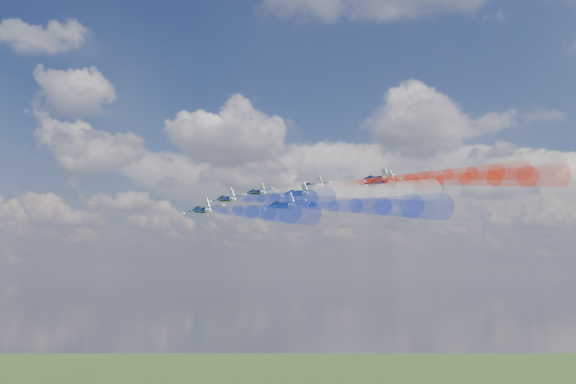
% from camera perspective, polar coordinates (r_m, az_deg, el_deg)
% --- Properties ---
extents(jet_lead, '(14.82, 14.57, 6.29)m').
position_cam_1_polar(jet_lead, '(163.31, -2.88, -0.02)').
color(jet_lead, black).
extents(trail_lead, '(34.16, 27.65, 8.60)m').
position_cam_1_polar(trail_lead, '(141.16, 1.43, 0.13)').
color(trail_lead, white).
extents(jet_inner_left, '(14.82, 14.57, 6.29)m').
position_cam_1_polar(jet_inner_left, '(146.12, -5.65, -0.64)').
color(jet_inner_left, black).
extents(trail_inner_left, '(34.16, 27.65, 8.60)m').
position_cam_1_polar(trail_inner_left, '(123.45, -1.23, -0.57)').
color(trail_inner_left, '#1730C4').
extents(jet_inner_right, '(14.82, 14.57, 6.29)m').
position_cam_1_polar(jet_inner_right, '(154.69, 2.26, 0.56)').
color(jet_inner_right, black).
extents(trail_inner_right, '(34.16, 27.65, 8.60)m').
position_cam_1_polar(trail_inner_right, '(133.78, 7.67, 0.81)').
color(trail_inner_right, red).
extents(jet_outer_left, '(14.82, 14.57, 6.29)m').
position_cam_1_polar(jet_outer_left, '(130.31, -7.86, -1.65)').
color(jet_outer_left, black).
extents(trail_outer_left, '(34.16, 27.65, 8.60)m').
position_cam_1_polar(trail_outer_left, '(107.26, -3.25, -1.80)').
color(trail_outer_left, '#1730C4').
extents(jet_center_third, '(14.82, 14.57, 6.29)m').
position_cam_1_polar(jet_center_third, '(139.12, 0.81, -0.13)').
color(jet_center_third, black).
extents(trail_center_third, '(34.16, 27.65, 8.60)m').
position_cam_1_polar(trail_center_third, '(117.92, 6.68, 0.03)').
color(trail_center_third, white).
extents(jet_outer_right, '(14.82, 14.57, 6.29)m').
position_cam_1_polar(jet_outer_right, '(151.96, 8.02, 1.22)').
color(jet_outer_right, black).
extents(trail_outer_right, '(34.16, 27.65, 8.60)m').
position_cam_1_polar(trail_outer_right, '(132.66, 14.39, 1.56)').
color(trail_outer_right, red).
extents(jet_rear_left, '(14.82, 14.57, 6.29)m').
position_cam_1_polar(jet_rear_left, '(119.73, -0.51, -1.24)').
color(jet_rear_left, black).
extents(trail_rear_left, '(34.16, 27.65, 8.60)m').
position_cam_1_polar(trail_rear_left, '(98.31, 6.24, -1.28)').
color(trail_rear_left, '#1730C4').
extents(jet_rear_right, '(14.82, 14.57, 6.29)m').
position_cam_1_polar(jet_rear_right, '(132.64, 8.40, 0.80)').
color(jet_rear_right, black).
extents(trail_rear_right, '(34.16, 27.65, 8.60)m').
position_cam_1_polar(trail_rear_right, '(113.59, 15.90, 1.13)').
color(trail_rear_right, red).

